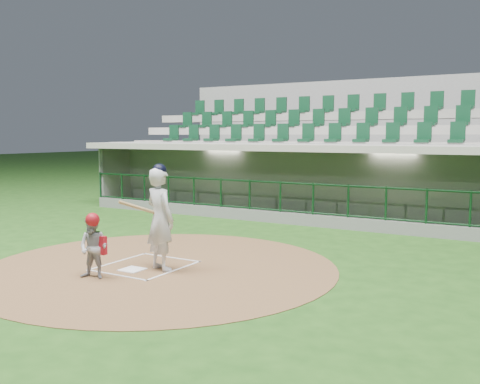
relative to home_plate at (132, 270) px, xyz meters
The scene contains 8 objects.
ground 0.70m from the home_plate, 90.00° to the left, with size 120.00×120.00×0.00m, color #1D4614.
dirt_circle 0.58m from the home_plate, 59.04° to the left, with size 7.20×7.20×0.01m, color brown.
home_plate is the anchor object (origin of this frame).
batter_box_chalk 0.40m from the home_plate, 90.00° to the left, with size 1.55×1.80×0.01m.
dugout_structure 8.57m from the home_plate, 89.41° to the left, with size 16.40×3.70×3.00m.
seating_deck 11.69m from the home_plate, 90.00° to the left, with size 17.00×6.72×5.15m.
batter 1.18m from the home_plate, 35.55° to the left, with size 0.97×0.99×2.12m.
catcher 1.03m from the home_plate, 104.29° to the right, with size 0.66×0.57×1.24m.
Camera 1 is at (7.11, -8.57, 2.69)m, focal length 40.00 mm.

